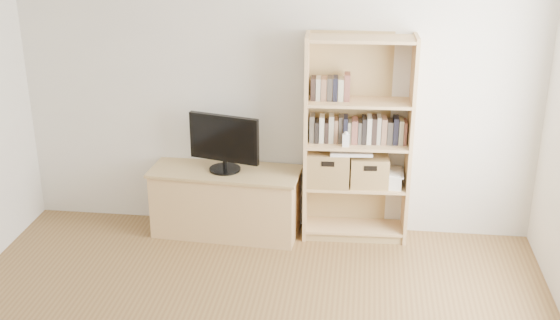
% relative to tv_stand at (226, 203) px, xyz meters
% --- Properties ---
extents(back_wall, '(4.50, 0.02, 2.60)m').
position_rel_tv_stand_xyz_m(back_wall, '(0.42, 0.24, 1.01)').
color(back_wall, white).
rests_on(back_wall, floor).
extents(tv_stand, '(1.29, 0.55, 0.58)m').
position_rel_tv_stand_xyz_m(tv_stand, '(0.00, 0.00, 0.00)').
color(tv_stand, tan).
rests_on(tv_stand, floor).
extents(bookshelf, '(0.92, 0.36, 1.80)m').
position_rel_tv_stand_xyz_m(bookshelf, '(1.13, 0.08, 0.61)').
color(bookshelf, tan).
rests_on(bookshelf, floor).
extents(television, '(0.63, 0.21, 0.50)m').
position_rel_tv_stand_xyz_m(television, '(0.00, 0.00, 0.56)').
color(television, black).
rests_on(television, tv_stand).
extents(books_row_mid, '(0.83, 0.17, 0.22)m').
position_rel_tv_stand_xyz_m(books_row_mid, '(1.13, 0.10, 0.70)').
color(books_row_mid, '#48443E').
rests_on(books_row_mid, bookshelf).
extents(books_row_upper, '(0.41, 0.18, 0.21)m').
position_rel_tv_stand_xyz_m(books_row_upper, '(0.93, 0.09, 1.07)').
color(books_row_upper, '#48443E').
rests_on(books_row_upper, bookshelf).
extents(baby_monitor, '(0.06, 0.04, 0.11)m').
position_rel_tv_stand_xyz_m(baby_monitor, '(1.04, -0.03, 0.65)').
color(baby_monitor, white).
rests_on(baby_monitor, bookshelf).
extents(basket_left, '(0.37, 0.31, 0.30)m').
position_rel_tv_stand_xyz_m(basket_left, '(0.89, 0.06, 0.36)').
color(basket_left, '#9A7345').
rests_on(basket_left, bookshelf).
extents(basket_right, '(0.34, 0.29, 0.26)m').
position_rel_tv_stand_xyz_m(basket_right, '(1.24, 0.08, 0.34)').
color(basket_right, '#9A7345').
rests_on(basket_right, bookshelf).
extents(laptop, '(0.37, 0.28, 0.03)m').
position_rel_tv_stand_xyz_m(laptop, '(1.08, 0.06, 0.53)').
color(laptop, white).
rests_on(laptop, basket_left).
extents(magazine_stack, '(0.18, 0.25, 0.11)m').
position_rel_tv_stand_xyz_m(magazine_stack, '(1.45, 0.09, 0.27)').
color(magazine_stack, silver).
rests_on(magazine_stack, bookshelf).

